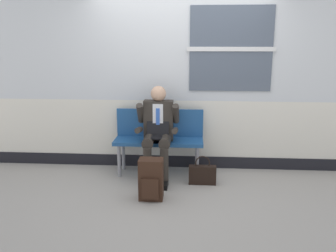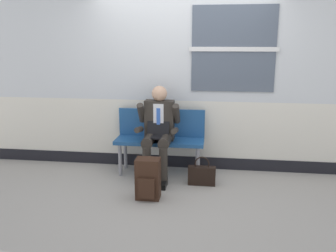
{
  "view_description": "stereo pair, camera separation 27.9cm",
  "coord_description": "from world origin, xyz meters",
  "px_view_note": "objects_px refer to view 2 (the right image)",
  "views": [
    {
      "loc": [
        0.18,
        -4.48,
        1.85
      ],
      "look_at": [
        -0.14,
        0.03,
        0.75
      ],
      "focal_mm": 37.67,
      "sensor_mm": 36.0,
      "label": 1
    },
    {
      "loc": [
        0.45,
        -4.45,
        1.85
      ],
      "look_at": [
        -0.14,
        0.03,
        0.75
      ],
      "focal_mm": 37.67,
      "sensor_mm": 36.0,
      "label": 2
    }
  ],
  "objects_px": {
    "bench_with_person": "(160,135)",
    "person_seated": "(158,130)",
    "backpack": "(148,179)",
    "handbag": "(202,175)"
  },
  "relations": [
    {
      "from": "bench_with_person",
      "to": "person_seated",
      "type": "relative_size",
      "value": 0.98
    },
    {
      "from": "backpack",
      "to": "handbag",
      "type": "distance_m",
      "value": 0.8
    },
    {
      "from": "backpack",
      "to": "handbag",
      "type": "xyz_separation_m",
      "value": [
        0.62,
        0.5,
        -0.11
      ]
    },
    {
      "from": "backpack",
      "to": "handbag",
      "type": "bearing_deg",
      "value": 38.59
    },
    {
      "from": "person_seated",
      "to": "handbag",
      "type": "relative_size",
      "value": 3.24
    },
    {
      "from": "bench_with_person",
      "to": "backpack",
      "type": "relative_size",
      "value": 2.48
    },
    {
      "from": "person_seated",
      "to": "backpack",
      "type": "bearing_deg",
      "value": -91.11
    },
    {
      "from": "handbag",
      "to": "backpack",
      "type": "bearing_deg",
      "value": -141.41
    },
    {
      "from": "backpack",
      "to": "bench_with_person",
      "type": "bearing_deg",
      "value": 89.13
    },
    {
      "from": "person_seated",
      "to": "handbag",
      "type": "height_order",
      "value": "person_seated"
    }
  ]
}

